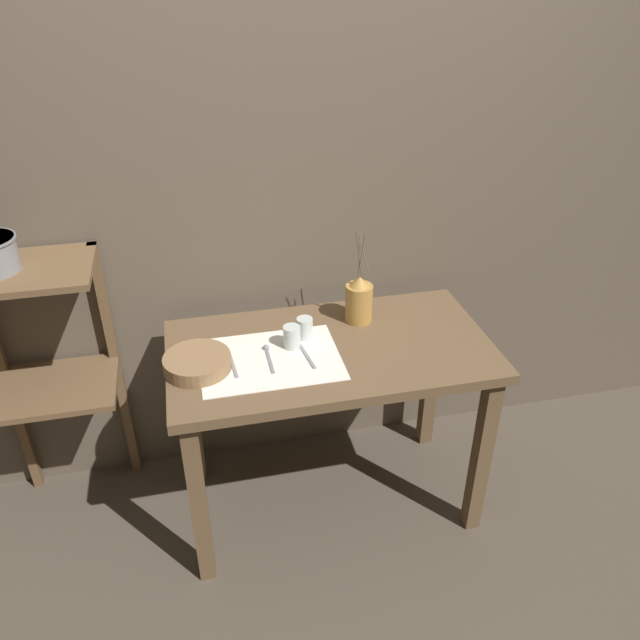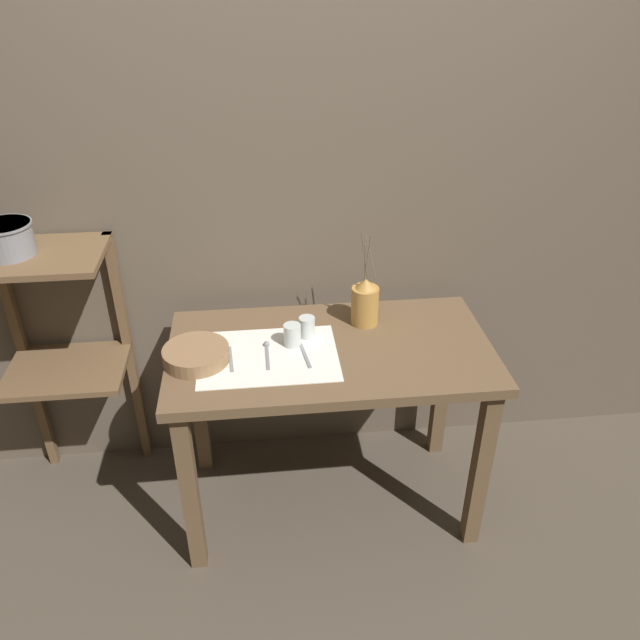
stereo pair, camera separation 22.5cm
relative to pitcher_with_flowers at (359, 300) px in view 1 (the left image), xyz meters
name	(u,v)px [view 1 (the left image)]	position (x,y,z in m)	size (l,w,h in m)	color
ground_plane	(329,498)	(-0.15, -0.16, -0.88)	(12.00, 12.00, 0.00)	brown
stone_wall_back	(305,202)	(-0.15, 0.28, 0.32)	(7.00, 0.06, 2.40)	brown
wooden_table	(330,373)	(-0.15, -0.16, -0.21)	(1.20, 0.65, 0.79)	brown
wooden_shelf_unit	(47,345)	(-1.19, 0.09, -0.09)	(0.46, 0.36, 1.13)	brown
linen_cloth	(270,359)	(-0.39, -0.20, -0.09)	(0.50, 0.37, 0.00)	white
pitcher_with_flowers	(359,300)	(0.00, 0.00, 0.00)	(0.11, 0.11, 0.40)	#B7843D
wooden_bowl	(197,363)	(-0.64, -0.20, -0.06)	(0.24, 0.24, 0.05)	#8E6B47
glass_tumbler_near	(292,337)	(-0.29, -0.13, -0.04)	(0.06, 0.06, 0.09)	silver
glass_tumbler_far	(305,328)	(-0.23, -0.08, -0.05)	(0.06, 0.06, 0.08)	silver
fork_outer	(233,365)	(-0.52, -0.21, -0.09)	(0.02, 0.16, 0.00)	gray
spoon_inner	(267,352)	(-0.39, -0.16, -0.08)	(0.02, 0.17, 0.02)	gray
knife_center	(307,356)	(-0.25, -0.21, -0.09)	(0.03, 0.16, 0.00)	gray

